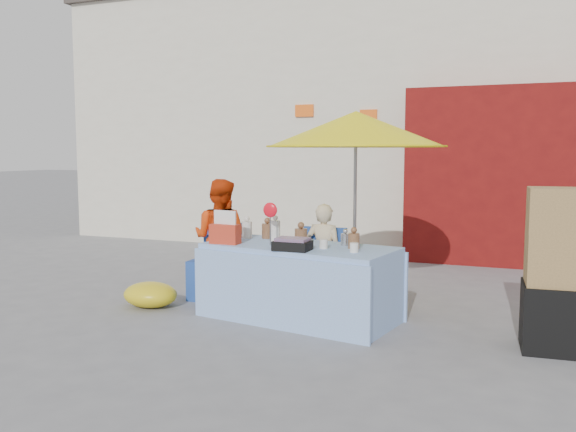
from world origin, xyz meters
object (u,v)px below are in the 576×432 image
at_px(umbrella, 356,130).
at_px(box_stack, 562,277).
at_px(chair_left, 215,276).
at_px(vendor_beige, 324,255).
at_px(chair_right, 319,285).
at_px(market_table, 299,281).
at_px(vendor_orange, 220,238).

xyz_separation_m(umbrella, box_stack, (2.01, -0.86, -1.26)).
distance_m(chair_left, vendor_beige, 1.29).
xyz_separation_m(chair_right, umbrella, (0.30, 0.28, 1.64)).
distance_m(chair_right, umbrella, 1.69).
relative_size(chair_left, chair_right, 1.00).
relative_size(market_table, chair_right, 2.42).
bearing_deg(vendor_orange, umbrella, -175.63).
bearing_deg(umbrella, chair_left, -169.61).
bearing_deg(chair_right, vendor_orange, 172.71).
relative_size(vendor_beige, umbrella, 0.53).
relative_size(market_table, chair_left, 2.42).
distance_m(vendor_orange, box_stack, 3.63).
bearing_deg(market_table, box_stack, 7.05).
distance_m(market_table, vendor_beige, 0.61).
bearing_deg(box_stack, vendor_beige, 162.98).
bearing_deg(market_table, chair_right, 91.27).
xyz_separation_m(market_table, vendor_beige, (0.07, 0.58, 0.18)).
relative_size(chair_right, vendor_beige, 0.76).
bearing_deg(vendor_beige, market_table, 82.01).
relative_size(market_table, box_stack, 1.50).
height_order(market_table, box_stack, box_stack).
relative_size(vendor_orange, vendor_beige, 1.22).
xyz_separation_m(chair_left, vendor_beige, (1.25, 0.13, 0.30)).
xyz_separation_m(market_table, chair_right, (0.07, 0.45, -0.13)).
height_order(market_table, chair_left, market_table).
distance_m(market_table, umbrella, 1.72).
height_order(chair_right, box_stack, box_stack).
height_order(vendor_beige, box_stack, box_stack).
height_order(chair_left, umbrella, umbrella).
relative_size(chair_right, box_stack, 0.62).
bearing_deg(market_table, chair_left, 169.35).
xyz_separation_m(market_table, chair_left, (-1.18, 0.45, -0.13)).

